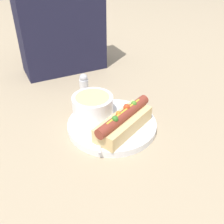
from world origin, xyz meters
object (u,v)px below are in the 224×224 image
object	(u,v)px
salt_shaker	(84,84)
seated_diner	(59,7)
soup_bowl	(93,104)
hot_dog	(124,122)
spoon	(97,123)

from	to	relation	value
salt_shaker	seated_diner	size ratio (longest dim) A/B	0.14
soup_bowl	hot_dog	bearing A→B (deg)	-69.19
spoon	salt_shaker	size ratio (longest dim) A/B	2.06
soup_bowl	spoon	world-z (taller)	soup_bowl
hot_dog	soup_bowl	distance (m)	0.11
soup_bowl	salt_shaker	bearing A→B (deg)	78.12
salt_shaker	soup_bowl	bearing A→B (deg)	-101.88
spoon	salt_shaker	world-z (taller)	salt_shaker
salt_shaker	spoon	bearing A→B (deg)	-101.72
soup_bowl	seated_diner	bearing A→B (deg)	84.37
seated_diner	hot_dog	bearing A→B (deg)	-89.51
soup_bowl	spoon	distance (m)	0.06
soup_bowl	spoon	bearing A→B (deg)	-101.28
hot_dog	seated_diner	distance (m)	0.51
soup_bowl	spoon	xyz separation A→B (m)	(-0.01, -0.05, -0.03)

